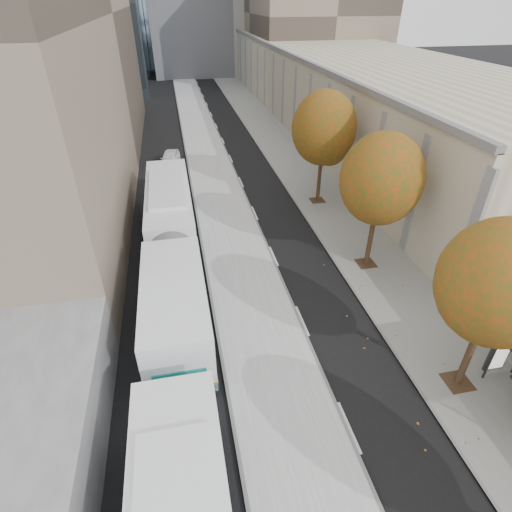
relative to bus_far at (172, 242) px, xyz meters
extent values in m
cube|color=#AFAFAF|center=(3.85, 10.99, -1.69)|extent=(4.25, 150.00, 0.15)
cube|color=gray|center=(11.85, 10.99, -1.73)|extent=(4.75, 150.00, 0.08)
cube|color=tan|center=(23.22, 39.99, 2.23)|extent=(18.00, 92.00, 8.00)
cylinder|color=#301D16|center=(11.32, -11.01, -0.07)|extent=(0.28, 0.28, 3.24)
sphere|color=#1F5117|center=(11.32, -11.01, 3.50)|extent=(4.20, 4.20, 4.20)
cylinder|color=#301D16|center=(11.32, -2.01, 0.00)|extent=(0.28, 0.28, 3.38)
sphere|color=#1F5117|center=(11.32, -2.01, 3.71)|extent=(4.40, 4.40, 4.40)
cylinder|color=#301D16|center=(11.32, 6.99, 0.07)|extent=(0.28, 0.28, 3.51)
sphere|color=#1F5117|center=(11.32, 6.99, 3.93)|extent=(4.60, 4.60, 4.60)
cube|color=white|center=(0.00, 0.01, -0.15)|extent=(2.83, 19.39, 3.23)
cube|color=black|center=(0.00, 0.01, 0.44)|extent=(2.89, 18.61, 1.12)
cube|color=#13786E|center=(0.00, -9.65, -0.53)|extent=(2.05, 0.06, 1.25)
imported|color=white|center=(0.20, 17.28, -1.09)|extent=(2.18, 4.15, 1.35)
camera|label=1|loc=(0.81, -20.16, 11.92)|focal=28.00mm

